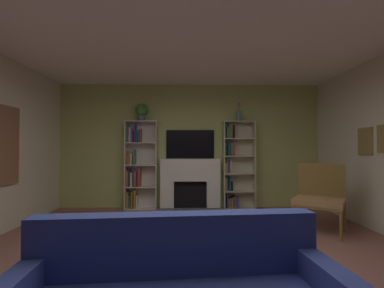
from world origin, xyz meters
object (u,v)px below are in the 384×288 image
Objects in this scene: bookshelf_right at (235,165)px; tv at (190,144)px; fireplace at (190,182)px; vase_with_flowers at (239,115)px; bookshelf_left at (138,166)px; potted_plant at (141,111)px; armchair at (320,196)px.

tv is at bearing 175.65° from bookshelf_right.
bookshelf_right reaches higher than fireplace.
vase_with_flowers reaches higher than fireplace.
bookshelf_left is 2.14m from bookshelf_right.
bookshelf_right is (2.14, -0.00, 0.02)m from bookshelf_left.
fireplace is 1.82m from vase_with_flowers.
bookshelf_left is 1.21m from potted_plant.
fireplace is 1.06m from bookshelf_right.
fireplace is 1.89m from potted_plant.
potted_plant is (-1.07, -0.12, 0.72)m from tv.
fireplace is at bearing -179.78° from bookshelf_right.
armchair is (3.19, -1.64, -0.37)m from bookshelf_left.
potted_plant is at bearing -179.96° from vase_with_flowers.
potted_plant reaches higher than fireplace.
tv is at bearing 173.69° from vase_with_flowers.
bookshelf_right is 2.37m from potted_plant.
bookshelf_right reaches higher than tv.
bookshelf_right is 1.99m from armchair.
armchair is at bearing -27.29° from bookshelf_left.
bookshelf_left is (-1.15, 0.01, 0.35)m from fireplace.
vase_with_flowers is (2.22, -0.05, 1.12)m from bookshelf_left.
bookshelf_right is (0.99, 0.00, 0.38)m from fireplace.
tv is 0.55× the size of bookshelf_right.
fireplace is at bearing 2.20° from potted_plant.
bookshelf_left is at bearing 152.71° from armchair.
bookshelf_right reaches higher than armchair.
bookshelf_right is at bearing 0.22° from fireplace.
tv is 1.09m from bookshelf_right.
fireplace is 1.32× the size of armchair.
potted_plant is at bearing -31.04° from bookshelf_left.
tv is 1.25m from vase_with_flowers.
armchair is at bearing -27.19° from potted_plant.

